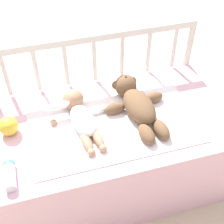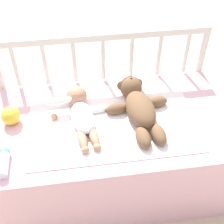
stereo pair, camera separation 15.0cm
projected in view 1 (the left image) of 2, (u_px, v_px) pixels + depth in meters
ground_plane at (112, 178)px, 1.88m from camera, size 12.00×12.00×0.00m
crib_mattress at (112, 152)px, 1.71m from camera, size 1.17×0.64×0.49m
crib_rail at (95, 71)px, 1.73m from camera, size 1.17×0.04×0.78m
blanket at (111, 120)px, 1.54m from camera, size 0.81×0.53×0.01m
teddy_bear at (137, 104)px, 1.55m from camera, size 0.33×0.45×0.12m
baby at (81, 115)px, 1.51m from camera, size 0.32×0.40×0.11m
baby_bottle at (10, 173)px, 1.29m from camera, size 0.05×0.16×0.05m
toy_ball at (8, 126)px, 1.45m from camera, size 0.09×0.09×0.09m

